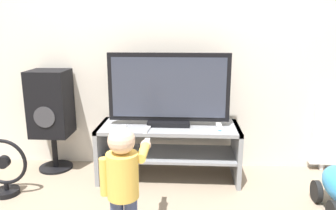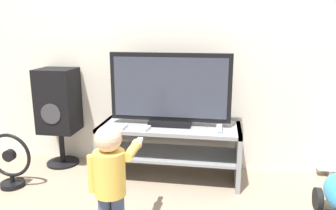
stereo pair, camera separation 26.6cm
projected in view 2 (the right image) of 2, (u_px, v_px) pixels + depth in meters
The scene contains 10 objects.
ground_plane at pixel (165, 189), 2.69m from camera, with size 16.00×16.00×0.00m, color gray.
wall_back at pixel (175, 26), 2.90m from camera, with size 10.00×0.06×2.60m.
tv_stand at pixel (170, 143), 2.83m from camera, with size 1.20×0.46×0.48m.
television at pixel (170, 90), 2.75m from camera, with size 1.02×0.20×0.61m.
game_console at pixel (219, 129), 2.63m from camera, with size 0.04×0.16×0.04m.
remote_primary at pixel (123, 127), 2.71m from camera, with size 0.04×0.13×0.03m.
remote_secondary at pixel (146, 129), 2.67m from camera, with size 0.05×0.13×0.03m.
child at pixel (111, 173), 1.97m from camera, with size 0.28×0.43×0.74m.
speaker_tower at pixel (58, 103), 3.04m from camera, with size 0.34×0.31×0.93m.
floor_fan at pixel (10, 163), 2.68m from camera, with size 0.38×0.19×0.46m.
Camera 2 is at (0.42, -2.41, 1.30)m, focal length 35.00 mm.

